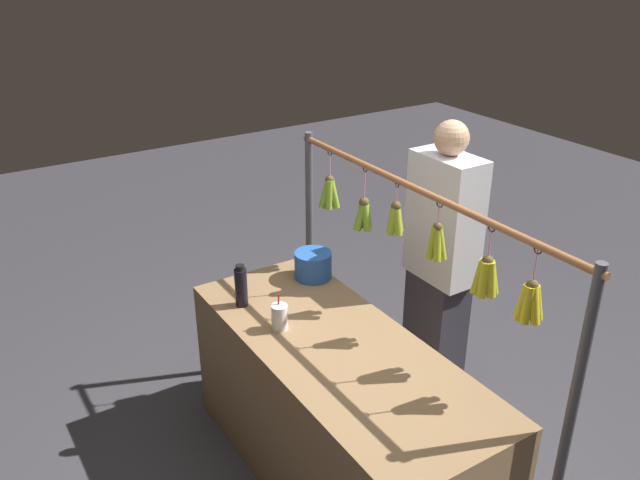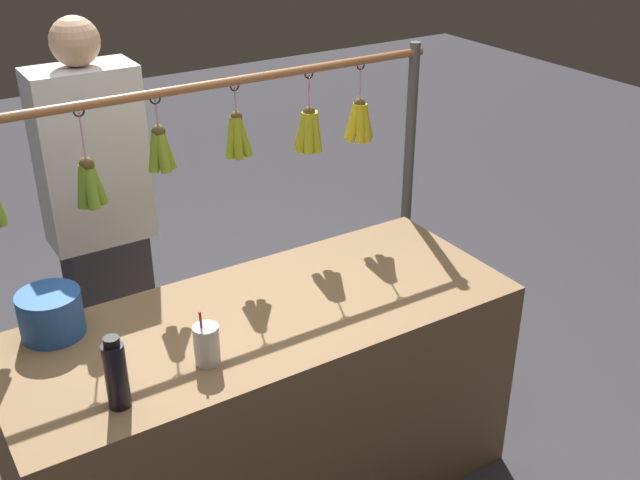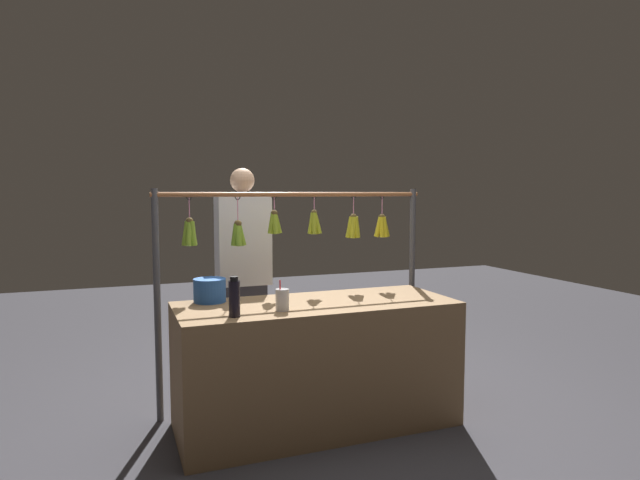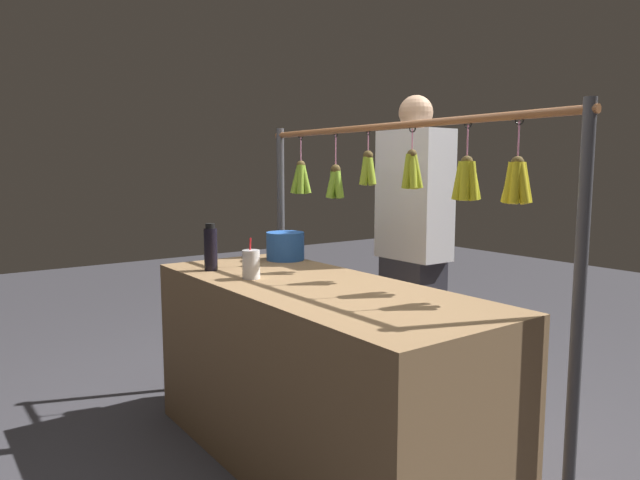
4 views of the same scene
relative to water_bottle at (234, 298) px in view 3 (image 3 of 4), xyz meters
The scene contains 7 objects.
ground_plane 1.11m from the water_bottle, 159.60° to the right, with size 12.00×12.00×0.00m, color #3B3A40.
market_counter 0.80m from the water_bottle, 159.60° to the right, with size 1.78×0.71×0.81m, color olive.
display_rack 0.88m from the water_bottle, 132.45° to the right, with size 1.96×0.12×1.54m.
water_bottle is the anchor object (origin of this frame).
blue_bucket 0.47m from the water_bottle, 82.68° to the right, with size 0.21×0.21×0.15m, color blue.
drink_cup 0.31m from the water_bottle, 169.47° to the right, with size 0.08×0.08×0.18m.
vendor_person 1.12m from the water_bottle, 105.56° to the right, with size 0.40×0.22×1.70m.
Camera 3 is at (1.20, 3.20, 1.51)m, focal length 30.40 mm.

